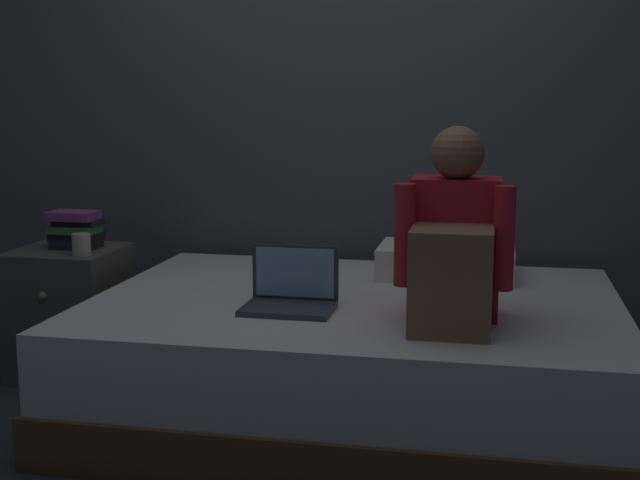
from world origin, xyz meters
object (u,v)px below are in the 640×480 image
(book_stack, at_px, (76,229))
(laptop, at_px, (292,294))
(person_sitting, at_px, (454,249))
(bed, at_px, (356,356))
(mug, at_px, (81,244))
(nightstand, at_px, (71,312))
(pillow, at_px, (446,261))

(book_stack, bearing_deg, laptop, -23.30)
(person_sitting, xyz_separation_m, laptop, (-0.57, 0.06, -0.20))
(bed, distance_m, person_sitting, 0.67)
(bed, xyz_separation_m, mug, (-1.17, 0.09, 0.38))
(laptop, bearing_deg, mug, 162.12)
(person_sitting, bearing_deg, bed, 142.93)
(mug, bearing_deg, person_sitting, -13.73)
(nightstand, relative_size, book_stack, 2.65)
(pillow, distance_m, mug, 1.52)
(person_sitting, distance_m, mug, 1.59)
(pillow, xyz_separation_m, book_stack, (-1.58, -0.21, 0.12))
(nightstand, xyz_separation_m, mug, (0.13, -0.12, 0.33))
(mug, bearing_deg, book_stack, 124.43)
(bed, distance_m, pillow, 0.62)
(book_stack, xyz_separation_m, mug, (0.10, -0.15, -0.04))
(laptop, xyz_separation_m, mug, (-0.97, 0.31, 0.09))
(bed, distance_m, book_stack, 1.36)
(person_sitting, relative_size, pillow, 1.17)
(nightstand, height_order, laptop, laptop)
(bed, distance_m, mug, 1.23)
(nightstand, bearing_deg, laptop, -21.46)
(book_stack, bearing_deg, pillow, 7.44)
(nightstand, distance_m, mug, 0.37)
(pillow, bearing_deg, person_sitting, -84.92)
(nightstand, bearing_deg, pillow, 8.34)
(pillow, bearing_deg, book_stack, -172.56)
(nightstand, xyz_separation_m, laptop, (1.10, -0.43, 0.24))
(book_stack, bearing_deg, mug, -55.57)
(nightstand, relative_size, person_sitting, 0.86)
(nightstand, relative_size, laptop, 1.75)
(pillow, relative_size, mug, 6.22)
(laptop, bearing_deg, nightstand, 158.54)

